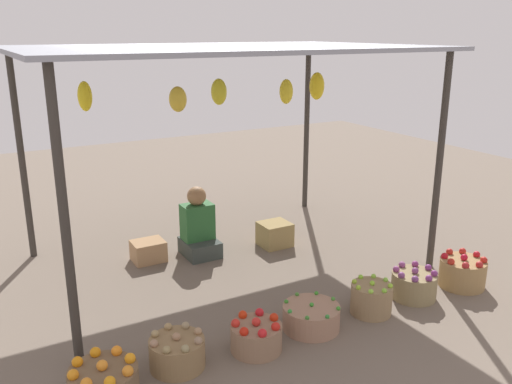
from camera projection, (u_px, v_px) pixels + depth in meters
name	position (u px, v px, depth m)	size (l,w,h in m)	color
ground_plane	(227.00, 261.00, 5.91)	(14.00, 14.00, 0.00)	#716355
market_stall_structure	(224.00, 61.00, 5.31)	(3.93, 2.65, 2.26)	#38332D
vendor_person	(198.00, 229.00, 6.00)	(0.36, 0.44, 0.78)	#37403A
basket_oranges	(104.00, 382.00, 3.69)	(0.47, 0.47, 0.28)	brown
basket_potatoes	(177.00, 352.00, 4.03)	(0.42, 0.42, 0.28)	olive
basket_red_tomatoes	(256.00, 336.00, 4.24)	(0.40, 0.40, 0.28)	#906F55
basket_green_chilies	(312.00, 317.00, 4.55)	(0.48, 0.48, 0.24)	#A0785F
basket_limes	(371.00, 299.00, 4.79)	(0.36, 0.36, 0.31)	#927753
basket_purple_onions	(414.00, 284.00, 5.07)	(0.42, 0.42, 0.30)	#8C7A53
basket_red_apples	(462.00, 272.00, 5.30)	(0.44, 0.44, 0.33)	#9A794B
wooden_crate_near_vendor	(275.00, 234.00, 6.30)	(0.34, 0.32, 0.28)	#99804B
wooden_crate_stacked_rear	(148.00, 251.00, 5.88)	(0.34, 0.28, 0.22)	#A87F55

